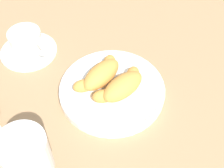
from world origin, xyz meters
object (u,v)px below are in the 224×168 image
object	(u,v)px
pastry_plate	(112,90)
coffee_cup_near	(27,44)
croissant_large	(122,86)
croissant_small	(100,74)
juice_glass_left	(26,157)

from	to	relation	value
pastry_plate	coffee_cup_near	distance (m)	0.24
pastry_plate	croissant_large	xyz separation A→B (m)	(0.01, -0.02, 0.03)
croissant_small	coffee_cup_near	bearing A→B (deg)	105.99
croissant_small	juice_glass_left	bearing A→B (deg)	-158.79
pastry_plate	juice_glass_left	world-z (taller)	juice_glass_left
croissant_large	croissant_small	distance (m)	0.06
croissant_large	croissant_small	xyz separation A→B (m)	(-0.01, 0.05, 0.00)
juice_glass_left	croissant_small	bearing A→B (deg)	21.21
croissant_large	pastry_plate	bearing A→B (deg)	102.58
coffee_cup_near	juice_glass_left	distance (m)	0.34
croissant_small	pastry_plate	bearing A→B (deg)	-79.21
coffee_cup_near	croissant_small	bearing A→B (deg)	-74.01
coffee_cup_near	juice_glass_left	bearing A→B (deg)	-120.14
pastry_plate	juice_glass_left	size ratio (longest dim) A/B	1.62
croissant_large	juice_glass_left	distance (m)	0.24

